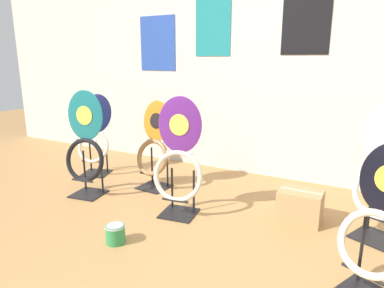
# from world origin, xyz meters

# --- Properties ---
(wall_back) EXTENTS (8.00, 0.07, 2.60)m
(wall_back) POSITION_xyz_m (-0.00, 2.31, 1.30)
(wall_back) COLOR silver
(wall_back) RESTS_ON ground_plane
(toilet_seat_display_orange_sun) EXTENTS (0.38, 0.30, 0.86)m
(toilet_seat_display_orange_sun) POSITION_xyz_m (-0.82, 1.40, 0.39)
(toilet_seat_display_orange_sun) COLOR black
(toilet_seat_display_orange_sun) RESTS_ON ground_plane
(toilet_seat_display_white_plain) EXTENTS (0.41, 0.37, 0.98)m
(toilet_seat_display_white_plain) POSITION_xyz_m (1.14, 1.34, 0.48)
(toilet_seat_display_white_plain) COLOR black
(toilet_seat_display_white_plain) RESTS_ON ground_plane
(toilet_seat_display_jazz_black) EXTENTS (0.40, 0.37, 0.84)m
(toilet_seat_display_jazz_black) POSITION_xyz_m (1.12, 0.62, 0.40)
(toilet_seat_display_jazz_black) COLOR black
(toilet_seat_display_jazz_black) RESTS_ON ground_plane
(toilet_seat_display_purple_note) EXTENTS (0.44, 0.32, 0.97)m
(toilet_seat_display_purple_note) POSITION_xyz_m (-0.29, 1.00, 0.45)
(toilet_seat_display_purple_note) COLOR black
(toilet_seat_display_purple_note) RESTS_ON ground_plane
(toilet_seat_display_navy_moon) EXTENTS (0.43, 0.40, 0.88)m
(toilet_seat_display_navy_moon) POSITION_xyz_m (-1.64, 1.46, 0.44)
(toilet_seat_display_navy_moon) COLOR black
(toilet_seat_display_navy_moon) RESTS_ON ground_plane
(toilet_seat_display_teal_sax) EXTENTS (0.42, 0.32, 0.98)m
(toilet_seat_display_teal_sax) POSITION_xyz_m (-1.26, 0.94, 0.45)
(toilet_seat_display_teal_sax) COLOR black
(toilet_seat_display_teal_sax) RESTS_ON ground_plane
(paint_can) EXTENTS (0.14, 0.14, 0.13)m
(paint_can) POSITION_xyz_m (-0.45, 0.39, 0.07)
(paint_can) COLOR #2D8E4C
(paint_can) RESTS_ON ground_plane
(storage_box) EXTENTS (0.33, 0.25, 0.25)m
(storage_box) POSITION_xyz_m (0.60, 1.36, 0.13)
(storage_box) COLOR tan
(storage_box) RESTS_ON ground_plane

